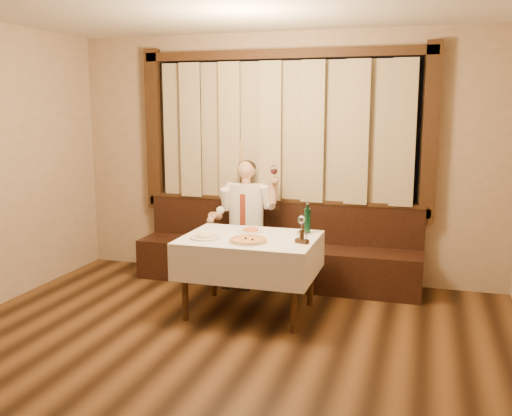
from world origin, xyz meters
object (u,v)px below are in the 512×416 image
(pizza, at_px, (248,240))
(banquette, at_px, (277,256))
(pasta_cream, at_px, (205,234))
(green_bottle, at_px, (307,220))
(seated_man, at_px, (245,212))
(dining_table, at_px, (250,247))
(pasta_red, at_px, (251,228))
(cruet_caddy, at_px, (302,238))

(pizza, bearing_deg, banquette, 92.30)
(pasta_cream, height_order, green_bottle, green_bottle)
(pasta_cream, height_order, seated_man, seated_man)
(dining_table, bearing_deg, pizza, -76.74)
(green_bottle, height_order, seated_man, seated_man)
(dining_table, bearing_deg, pasta_cream, -154.08)
(green_bottle, bearing_deg, pizza, -129.06)
(banquette, height_order, pasta_red, banquette)
(cruet_caddy, bearing_deg, pizza, -147.94)
(dining_table, height_order, pasta_cream, pasta_cream)
(pasta_red, relative_size, green_bottle, 0.83)
(banquette, distance_m, pasta_cream, 1.36)
(banquette, relative_size, pizza, 8.80)
(dining_table, bearing_deg, seated_man, 110.76)
(green_bottle, relative_size, cruet_caddy, 2.24)
(banquette, height_order, seated_man, seated_man)
(pasta_cream, bearing_deg, pizza, -3.18)
(banquette, relative_size, green_bottle, 10.87)
(pasta_cream, bearing_deg, pasta_red, 50.12)
(dining_table, height_order, seated_man, seated_man)
(pasta_cream, relative_size, cruet_caddy, 2.19)
(banquette, bearing_deg, pasta_red, -93.82)
(pasta_red, height_order, pasta_cream, pasta_cream)
(banquette, distance_m, pizza, 1.32)
(dining_table, relative_size, seated_man, 0.92)
(banquette, height_order, green_bottle, green_bottle)
(pasta_cream, distance_m, green_bottle, 1.01)
(pasta_red, bearing_deg, green_bottle, 12.65)
(pizza, xyz_separation_m, pasta_cream, (-0.43, 0.02, 0.02))
(cruet_caddy, bearing_deg, dining_table, -171.40)
(pasta_cream, bearing_deg, dining_table, 25.92)
(dining_table, relative_size, green_bottle, 4.31)
(pasta_red, distance_m, seated_man, 0.79)
(pasta_red, height_order, cruet_caddy, cruet_caddy)
(pasta_cream, xyz_separation_m, green_bottle, (0.87, 0.51, 0.09))
(banquette, relative_size, pasta_cream, 11.09)
(seated_man, bearing_deg, dining_table, -69.24)
(cruet_caddy, bearing_deg, banquette, 135.68)
(banquette, relative_size, pasta_red, 13.09)
(dining_table, bearing_deg, pasta_red, 104.79)
(pasta_red, relative_size, cruet_caddy, 1.86)
(pasta_red, bearing_deg, cruet_caddy, -28.72)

